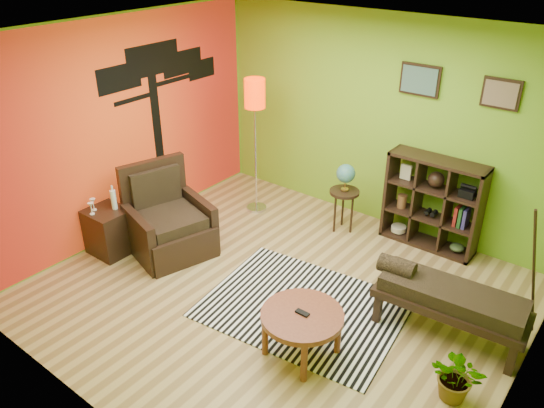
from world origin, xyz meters
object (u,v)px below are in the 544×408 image
Objects in this scene: globe_table at (345,181)px; potted_plant at (457,381)px; bench at (447,297)px; armchair at (168,226)px; floor_lamp at (255,106)px; coffee_table at (302,319)px; cube_shelf at (433,204)px; side_cabinet at (109,231)px.

globe_table reaches higher than potted_plant.
globe_table is at bearing 148.36° from bench.
floor_lamp is at bearing 82.76° from armchair.
globe_table reaches higher than coffee_table.
cube_shelf is at bearing 118.35° from potted_plant.
floor_lamp is 3.85× the size of potted_plant.
side_cabinet reaches higher than coffee_table.
coffee_table is at bearing -68.12° from globe_table.
bench is (3.18, -0.90, -1.12)m from floor_lamp.
side_cabinet reaches higher than potted_plant.
potted_plant is at bearing -39.69° from globe_table.
armchair is 3.80m from potted_plant.
bench is (0.80, -1.51, -0.16)m from cube_shelf.
coffee_table is 0.41× the size of floor_lamp.
coffee_table is at bearing -42.40° from floor_lamp.
cube_shelf reaches higher than side_cabinet.
globe_table is (2.04, 2.27, 0.43)m from side_cabinet.
armchair is 2.27× the size of potted_plant.
bench is at bearing 119.37° from potted_plant.
cube_shelf is (1.08, 0.36, -0.13)m from globe_table.
bench is at bearing 15.90° from side_cabinet.
armchair is 1.25× the size of side_cabinet.
armchair is 3.43m from bench.
side_cabinet is at bearing -139.87° from cube_shelf.
cube_shelf is 2.40× the size of potted_plant.
coffee_table is 1.45m from potted_plant.
floor_lamp is 1.57m from globe_table.
floor_lamp is (0.19, 1.52, 1.22)m from armchair.
armchair is 0.73m from side_cabinet.
coffee_table is at bearing -0.23° from side_cabinet.
floor_lamp reaches higher than potted_plant.
globe_table is at bearing 48.10° from side_cabinet.
side_cabinet is at bearing -137.23° from armchair.
floor_lamp is (-2.22, 2.03, 1.14)m from coffee_table.
coffee_table is 0.66× the size of cube_shelf.
armchair is (-2.41, 0.51, -0.08)m from coffee_table.
globe_table is 1.93× the size of potted_plant.
bench reaches higher than potted_plant.
side_cabinet is 4.07m from bench.
potted_plant is at bearing -2.05° from armchair.
potted_plant is (1.22, -2.26, -0.41)m from cube_shelf.
coffee_table is 0.87× the size of side_cabinet.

